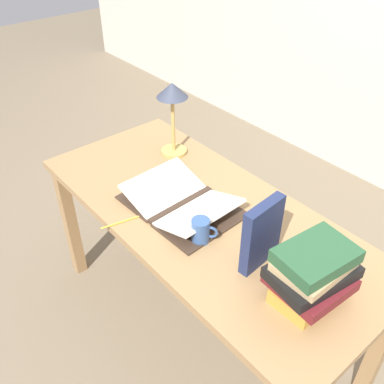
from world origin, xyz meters
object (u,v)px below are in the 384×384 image
open_book (181,202)px  book_stack_tall (312,274)px  book_standing_upright (262,235)px  reading_lamp (172,101)px  pencil (121,222)px  coffee_mug (201,231)px

open_book → book_stack_tall: (0.64, 0.02, 0.08)m
book_stack_tall → book_standing_upright: book_standing_upright is taller
book_standing_upright → open_book: bearing=177.3°
book_standing_upright → reading_lamp: bearing=159.1°
pencil → open_book: bearing=73.6°
book_stack_tall → book_standing_upright: size_ratio=1.12×
pencil → coffee_mug: bearing=32.2°
pencil → reading_lamp: bearing=120.1°
open_book → coffee_mug: (0.21, -0.07, 0.03)m
open_book → book_standing_upright: bearing=-0.4°
book_stack_tall → coffee_mug: 0.44m
book_standing_upright → pencil: bearing=-156.8°
coffee_mug → pencil: bearing=-147.8°
open_book → pencil: open_book is taller
book_standing_upright → reading_lamp: size_ratio=0.72×
reading_lamp → pencil: bearing=-59.9°
open_book → reading_lamp: (-0.36, 0.25, 0.26)m
book_standing_upright → reading_lamp: 0.84m
book_standing_upright → coffee_mug: size_ratio=2.65×
book_stack_tall → reading_lamp: bearing=167.4°
open_book → coffee_mug: 0.22m
book_standing_upright → coffee_mug: bearing=-163.1°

